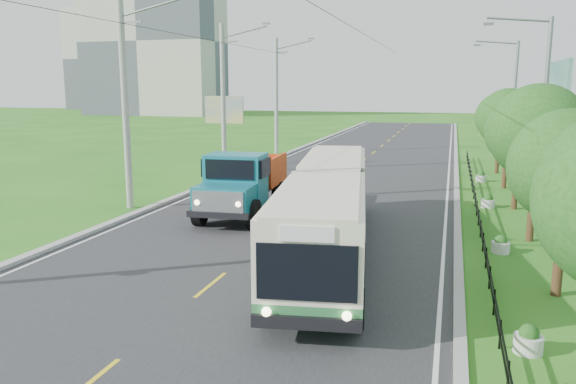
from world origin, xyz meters
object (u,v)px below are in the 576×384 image
at_px(dump_truck, 243,179).
at_px(bus, 328,204).
at_px(tree_second, 568,173).
at_px(billboard_right, 558,96).
at_px(planter_far, 481,177).
at_px(tree_third, 539,137).
at_px(streetlight_far, 512,101).
at_px(tree_back, 501,120).
at_px(tree_fourth, 520,135).
at_px(planter_near, 501,245).
at_px(pole_mid, 224,98).
at_px(tree_fifth, 509,122).
at_px(planter_front, 528,340).
at_px(pole_near, 126,103).
at_px(streetlight_mid, 541,108).
at_px(planter_mid, 488,202).
at_px(pole_far, 277,96).

bearing_deg(dump_truck, bus, -48.00).
bearing_deg(tree_second, billboard_right, 82.21).
bearing_deg(planter_far, tree_third, -84.82).
relative_size(tree_second, streetlight_far, 0.58).
bearing_deg(tree_third, tree_back, 90.00).
distance_m(tree_fourth, bus, 12.36).
bearing_deg(planter_near, pole_mid, 138.35).
xyz_separation_m(tree_third, dump_truck, (-12.30, 1.02, -2.32)).
bearing_deg(tree_fourth, streetlight_far, 86.75).
height_order(tree_second, streetlight_far, streetlight_far).
xyz_separation_m(pole_mid, tree_fifth, (18.12, -0.86, -1.24)).
distance_m(tree_third, tree_fourth, 6.01).
bearing_deg(planter_front, dump_truck, 134.70).
bearing_deg(planter_front, tree_second, 73.12).
height_order(pole_mid, tree_fifth, pole_mid).
height_order(pole_near, billboard_right, pole_near).
height_order(tree_fourth, tree_fifth, tree_fifth).
bearing_deg(tree_fifth, tree_back, 90.00).
bearing_deg(streetlight_far, tree_fourth, -93.25).
distance_m(streetlight_far, planter_front, 30.42).
relative_size(pole_near, streetlight_mid, 1.10).
xyz_separation_m(tree_back, planter_near, (-1.26, -20.14, -3.37)).
relative_size(tree_fourth, planter_front, 8.06).
xyz_separation_m(streetlight_far, planter_mid, (-2.04, -14.00, -4.62)).
bearing_deg(tree_fourth, pole_mid, 159.26).
bearing_deg(pole_mid, tree_back, 15.84).
xyz_separation_m(pole_far, tree_fifth, (18.12, -12.86, -1.24)).
xyz_separation_m(tree_second, tree_third, (0.00, 6.00, 0.47)).
bearing_deg(tree_third, planter_front, -97.06).
bearing_deg(dump_truck, tree_back, 49.94).
bearing_deg(tree_third, tree_fourth, 90.00).
bearing_deg(tree_fourth, bus, -126.03).
xyz_separation_m(planter_mid, planter_far, (0.00, 8.00, 0.00)).
height_order(tree_second, tree_fifth, tree_fifth).
distance_m(tree_fourth, tree_back, 12.00).
relative_size(pole_near, billboard_right, 1.37).
relative_size(tree_third, streetlight_far, 0.66).
height_order(tree_second, streetlight_mid, streetlight_mid).
bearing_deg(tree_third, bus, -151.59).
bearing_deg(tree_fifth, planter_mid, -101.56).
bearing_deg(tree_third, pole_near, 177.29).
relative_size(streetlight_mid, billboard_right, 1.24).
bearing_deg(streetlight_mid, bus, -129.30).
distance_m(pole_mid, planter_mid, 18.88).
bearing_deg(tree_fourth, tree_second, -90.00).
bearing_deg(streetlight_mid, dump_truck, -159.72).
bearing_deg(dump_truck, planter_far, 45.16).
xyz_separation_m(tree_second, streetlight_mid, (0.79, 11.86, 1.38)).
bearing_deg(pole_far, pole_near, -90.00).
xyz_separation_m(streetlight_mid, planter_front, (-2.04, -16.00, -4.62)).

